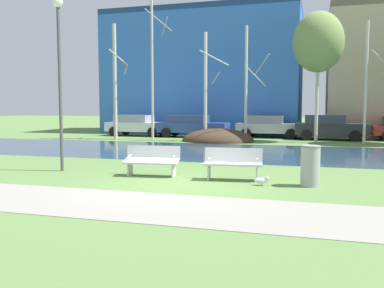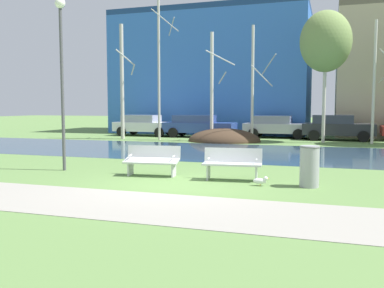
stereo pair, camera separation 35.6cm
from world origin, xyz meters
TOP-DOWN VIEW (x-y plane):
  - ground_plane at (0.00, 10.00)m, footprint 120.00×120.00m
  - paved_path_strip at (0.00, -2.36)m, footprint 60.00×2.48m
  - river_band at (0.00, 8.25)m, footprint 80.00×7.61m
  - soil_mound at (-2.12, 13.67)m, footprint 4.22×3.41m
  - bench_left at (-1.20, 1.18)m, footprint 1.65×0.74m
  - bench_right at (1.18, 1.18)m, footprint 1.65×0.74m
  - trash_bin at (3.24, 0.82)m, footprint 0.50×0.50m
  - seagull at (2.05, 0.58)m, footprint 0.41×0.15m
  - streetlamp at (-4.27, 1.28)m, footprint 0.32×0.32m
  - birch_far_left at (-8.55, 13.57)m, footprint 1.08×1.89m
  - birch_left at (-6.12, 13.65)m, footprint 1.40×2.35m
  - birch_center_left at (-2.83, 13.67)m, footprint 1.47×2.25m
  - birch_center at (-0.49, 13.87)m, footprint 1.41×2.45m
  - birch_center_right at (3.33, 14.69)m, footprint 2.79×2.79m
  - birch_right at (5.91, 14.60)m, footprint 1.43×2.65m
  - parked_van_nearest_white at (-8.46, 16.59)m, footprint 4.28×2.08m
  - parked_sedan_second_blue at (-4.54, 16.44)m, footprint 4.68×1.99m
  - parked_hatch_third_silver at (0.38, 17.48)m, footprint 4.23×2.14m
  - parked_wagon_fourth_dark at (4.09, 16.63)m, footprint 4.13×2.12m
  - building_blue_store at (-5.16, 22.54)m, footprint 14.60×7.74m

SIDE VIEW (x-z plane):
  - ground_plane at x=0.00m, z-range 0.00..0.00m
  - soil_mound at x=-2.12m, z-range -0.76..0.76m
  - river_band at x=0.00m, z-range 0.00..0.01m
  - paved_path_strip at x=0.00m, z-range 0.00..0.01m
  - seagull at x=2.05m, z-range 0.01..0.26m
  - bench_left at x=-1.20m, z-range 0.04..0.91m
  - bench_right at x=1.18m, z-range 0.04..0.91m
  - trash_bin at x=3.24m, z-range 0.02..1.06m
  - parked_hatch_third_silver at x=0.38m, z-range 0.05..1.46m
  - parked_van_nearest_white at x=-8.46m, z-range 0.05..1.47m
  - parked_sedan_second_blue at x=-4.54m, z-range 0.05..1.50m
  - parked_wagon_fourth_dark at x=4.09m, z-range 0.04..1.55m
  - birch_center_left at x=-2.83m, z-range 0.07..6.32m
  - birch_center at x=-0.49m, z-range 0.05..6.59m
  - birch_right at x=5.91m, z-range 0.06..6.63m
  - birch_far_left at x=-8.55m, z-range 0.05..7.07m
  - streetlamp at x=-4.27m, z-range 0.90..6.22m
  - birch_left at x=-6.12m, z-range 0.12..8.86m
  - building_blue_store at x=-5.16m, z-range 0.00..9.20m
  - birch_center_right at x=3.33m, z-range 1.93..9.19m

